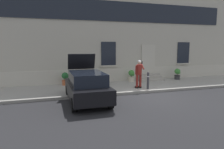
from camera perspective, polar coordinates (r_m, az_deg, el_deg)
ground_plane at (r=11.22m, az=11.42°, el=-6.28°), size 80.00×80.00×0.00m
sidewalk at (r=13.66m, az=5.76°, el=-3.26°), size 24.00×3.60×0.15m
curb_edge at (r=12.01m, az=9.27°, el=-4.90°), size 24.00×0.12×0.15m
building_facade at (r=15.74m, az=2.33°, el=11.63°), size 24.00×1.52×7.50m
entrance_stoop at (r=15.76m, az=10.62°, el=-0.87°), size 1.83×0.96×0.48m
hatchback_car_black at (r=9.96m, az=-7.19°, el=-3.30°), size 1.80×4.07×2.34m
bollard_near_person at (r=12.43m, az=10.15°, el=-1.49°), size 0.15×0.15×1.04m
bollard_far_left at (r=11.33m, az=-4.26°, el=-2.31°), size 0.15×0.15×1.04m
person_on_phone at (r=12.47m, az=7.66°, el=0.63°), size 0.51×0.47×1.75m
planter_terracotta at (r=13.81m, az=-13.09°, el=-1.08°), size 0.44×0.44×0.86m
planter_olive at (r=13.89m, az=-3.17°, el=-0.82°), size 0.44×0.44×0.86m
planter_cream at (r=14.87m, az=5.53°, el=-0.26°), size 0.44×0.44×0.86m
planter_charcoal at (r=16.54m, az=18.02°, el=0.22°), size 0.44×0.44×0.86m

